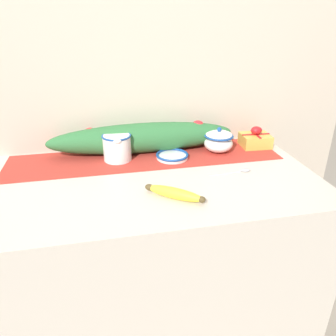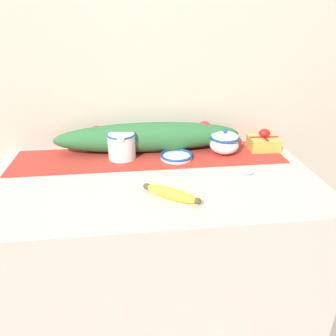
{
  "view_description": "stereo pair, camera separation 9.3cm",
  "coord_description": "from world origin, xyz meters",
  "px_view_note": "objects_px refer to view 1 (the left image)",
  "views": [
    {
      "loc": [
        -0.17,
        -1.09,
        1.44
      ],
      "look_at": [
        0.05,
        -0.03,
        0.93
      ],
      "focal_mm": 35.0,
      "sensor_mm": 36.0,
      "label": 1
    },
    {
      "loc": [
        -0.08,
        -1.11,
        1.44
      ],
      "look_at": [
        0.05,
        -0.03,
        0.93
      ],
      "focal_mm": 35.0,
      "sensor_mm": 36.0,
      "label": 2
    }
  ],
  "objects_px": {
    "small_dish": "(172,156)",
    "cream_pitcher": "(117,146)",
    "gift_box": "(255,139)",
    "banana": "(174,193)",
    "spoon": "(243,170)",
    "sugar_bowl": "(219,141)"
  },
  "relations": [
    {
      "from": "cream_pitcher",
      "to": "sugar_bowl",
      "type": "bearing_deg",
      "value": -0.13
    },
    {
      "from": "cream_pitcher",
      "to": "gift_box",
      "type": "xyz_separation_m",
      "value": [
        0.64,
        0.02,
        -0.03
      ]
    },
    {
      "from": "banana",
      "to": "gift_box",
      "type": "bearing_deg",
      "value": 39.13
    },
    {
      "from": "banana",
      "to": "spoon",
      "type": "xyz_separation_m",
      "value": [
        0.31,
        0.15,
        -0.01
      ]
    },
    {
      "from": "spoon",
      "to": "gift_box",
      "type": "relative_size",
      "value": 1.33
    },
    {
      "from": "small_dish",
      "to": "cream_pitcher",
      "type": "bearing_deg",
      "value": 171.89
    },
    {
      "from": "cream_pitcher",
      "to": "sugar_bowl",
      "type": "height_order",
      "value": "same"
    },
    {
      "from": "sugar_bowl",
      "to": "spoon",
      "type": "distance_m",
      "value": 0.22
    },
    {
      "from": "cream_pitcher",
      "to": "small_dish",
      "type": "bearing_deg",
      "value": -8.11
    },
    {
      "from": "spoon",
      "to": "sugar_bowl",
      "type": "bearing_deg",
      "value": 92.46
    },
    {
      "from": "sugar_bowl",
      "to": "banana",
      "type": "height_order",
      "value": "sugar_bowl"
    },
    {
      "from": "banana",
      "to": "small_dish",
      "type": "bearing_deg",
      "value": 78.76
    },
    {
      "from": "banana",
      "to": "spoon",
      "type": "distance_m",
      "value": 0.34
    },
    {
      "from": "small_dish",
      "to": "gift_box",
      "type": "xyz_separation_m",
      "value": [
        0.41,
        0.06,
        0.02
      ]
    },
    {
      "from": "small_dish",
      "to": "gift_box",
      "type": "relative_size",
      "value": 1.03
    },
    {
      "from": "cream_pitcher",
      "to": "spoon",
      "type": "distance_m",
      "value": 0.52
    },
    {
      "from": "small_dish",
      "to": "sugar_bowl",
      "type": "bearing_deg",
      "value": 8.27
    },
    {
      "from": "spoon",
      "to": "gift_box",
      "type": "xyz_separation_m",
      "value": [
        0.16,
        0.24,
        0.03
      ]
    },
    {
      "from": "cream_pitcher",
      "to": "spoon",
      "type": "xyz_separation_m",
      "value": [
        0.47,
        -0.21,
        -0.06
      ]
    },
    {
      "from": "cream_pitcher",
      "to": "banana",
      "type": "height_order",
      "value": "cream_pitcher"
    },
    {
      "from": "gift_box",
      "to": "sugar_bowl",
      "type": "bearing_deg",
      "value": -172.27
    },
    {
      "from": "sugar_bowl",
      "to": "gift_box",
      "type": "relative_size",
      "value": 0.95
    }
  ]
}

